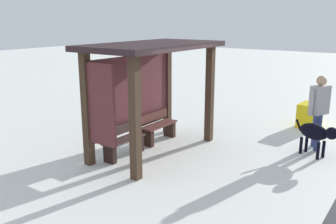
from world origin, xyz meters
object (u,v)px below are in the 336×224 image
at_px(bus_shelter, 145,72).
at_px(dog, 317,133).
at_px(person_walking, 319,106).
at_px(bench_center_inside, 158,128).
at_px(bench_left_inside, 123,143).
at_px(grit_bin, 310,115).

xyz_separation_m(bus_shelter, dog, (1.93, -3.39, -1.32)).
bearing_deg(person_walking, bus_shelter, 127.47).
bearing_deg(bench_center_inside, bench_left_inside, 179.89).
relative_size(bench_left_inside, grit_bin, 1.64).
height_order(bench_center_inside, person_walking, person_walking).
bearing_deg(person_walking, bench_center_inside, 116.71).
bearing_deg(person_walking, bench_left_inside, 131.56).
xyz_separation_m(bench_left_inside, grit_bin, (4.89, -2.84, 0.02)).
xyz_separation_m(person_walking, dog, (-0.57, -0.13, -0.49)).
bearing_deg(bench_center_inside, person_walking, -63.29).
xyz_separation_m(bench_center_inside, person_walking, (1.74, -3.46, 0.72)).
bearing_deg(bus_shelter, dog, -60.41).
height_order(person_walking, grit_bin, person_walking).
bearing_deg(bus_shelter, person_walking, -52.53).
distance_m(bus_shelter, person_walking, 4.19).
xyz_separation_m(dog, grit_bin, (2.39, 0.76, -0.22)).
bearing_deg(person_walking, grit_bin, 18.90).
distance_m(bench_left_inside, bench_center_inside, 1.33).
height_order(bench_left_inside, bench_center_inside, bench_center_inside).
height_order(bench_left_inside, grit_bin, bench_left_inside).
distance_m(person_walking, grit_bin, 2.05).
distance_m(bench_center_inside, grit_bin, 4.55).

